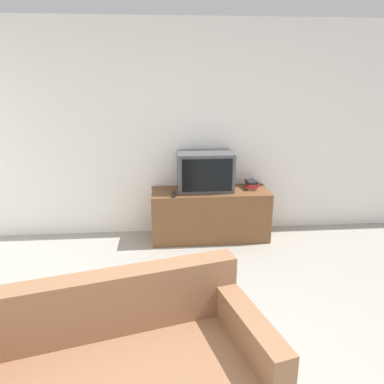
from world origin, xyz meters
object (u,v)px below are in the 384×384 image
Objects in this scene: television at (205,171)px; remote_on_stand at (173,194)px; book_stack at (252,184)px; tv_stand at (210,214)px.

remote_on_stand is (-0.40, -0.20, -0.22)m from television.
television is 3.80× the size of remote_on_stand.
remote_on_stand is (-0.97, -0.19, -0.04)m from book_stack.
tv_stand is 8.13× the size of remote_on_stand.
television is at bearing 139.90° from tv_stand.
television is 3.08× the size of book_stack.
television reaches higher than tv_stand.
television is (-0.06, 0.05, 0.54)m from tv_stand.
book_stack is at bearing 11.24° from remote_on_stand.
tv_stand is 2.14× the size of television.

